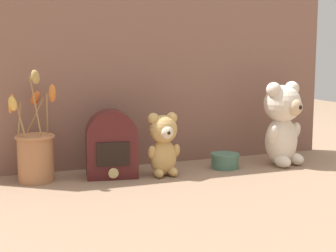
# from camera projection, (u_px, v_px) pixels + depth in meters

# --- Properties ---
(ground_plane) EXTENTS (4.00, 4.00, 0.00)m
(ground_plane) POSITION_uv_depth(u_px,v_px,m) (170.00, 174.00, 1.62)
(ground_plane) COLOR #8E7056
(backdrop_wall) EXTENTS (1.32, 0.02, 0.66)m
(backdrop_wall) POSITION_uv_depth(u_px,v_px,m) (152.00, 68.00, 1.73)
(backdrop_wall) COLOR #845B4C
(backdrop_wall) RESTS_ON ground
(teddy_bear_large) EXTENTS (0.16, 0.14, 0.28)m
(teddy_bear_large) POSITION_uv_depth(u_px,v_px,m) (283.00, 122.00, 1.73)
(teddy_bear_large) COLOR beige
(teddy_bear_large) RESTS_ON ground
(teddy_bear_medium) EXTENTS (0.11, 0.10, 0.20)m
(teddy_bear_medium) POSITION_uv_depth(u_px,v_px,m) (164.00, 143.00, 1.58)
(teddy_bear_medium) COLOR tan
(teddy_bear_medium) RESTS_ON ground
(flower_vase) EXTENTS (0.14, 0.14, 0.33)m
(flower_vase) POSITION_uv_depth(u_px,v_px,m) (35.00, 152.00, 1.51)
(flower_vase) COLOR #AD7047
(flower_vase) RESTS_ON ground
(vintage_radio) EXTENTS (0.17, 0.12, 0.21)m
(vintage_radio) POSITION_uv_depth(u_px,v_px,m) (111.00, 145.00, 1.57)
(vintage_radio) COLOR #4C1919
(vintage_radio) RESTS_ON ground
(decorative_tin_tall) EXTENTS (0.10, 0.10, 0.05)m
(decorative_tin_tall) POSITION_uv_depth(u_px,v_px,m) (225.00, 161.00, 1.70)
(decorative_tin_tall) COLOR #47705B
(decorative_tin_tall) RESTS_ON ground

